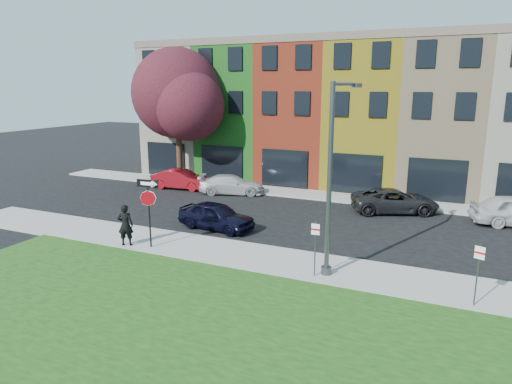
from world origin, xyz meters
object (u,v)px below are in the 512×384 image
at_px(man, 125,225).
at_px(sedan_near, 216,216).
at_px(stop_sign, 148,200).
at_px(street_lamp, 332,180).

bearing_deg(man, sedan_near, -142.08).
height_order(man, sedan_near, man).
xyz_separation_m(stop_sign, street_lamp, (8.04, 0.48, 1.45)).
xyz_separation_m(sedan_near, street_lamp, (6.82, -3.39, 3.06)).
height_order(stop_sign, man, stop_sign).
xyz_separation_m(man, street_lamp, (9.18, 0.73, 2.68)).
relative_size(man, street_lamp, 0.26).
bearing_deg(sedan_near, stop_sign, 169.60).
bearing_deg(stop_sign, sedan_near, 68.05).
distance_m(stop_sign, man, 1.70).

